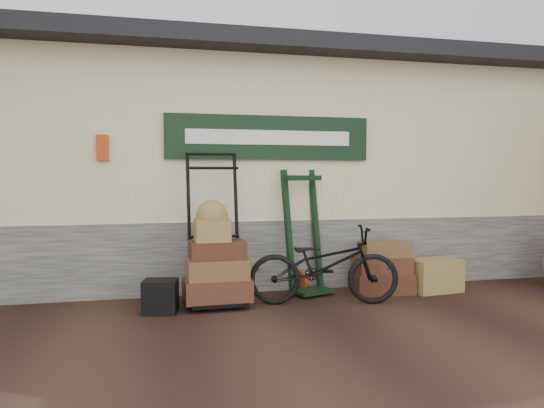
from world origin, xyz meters
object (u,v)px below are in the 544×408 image
at_px(green_barrow, 305,232).
at_px(bicycle, 324,261).
at_px(suitcase_stack, 382,267).
at_px(black_trunk, 160,296).
at_px(porter_trolley, 214,226).
at_px(wicker_hamper, 434,275).

distance_m(green_barrow, bicycle, 0.67).
xyz_separation_m(suitcase_stack, bicycle, (-0.91, -0.40, 0.17)).
distance_m(suitcase_stack, black_trunk, 2.77).
relative_size(green_barrow, bicycle, 0.90).
distance_m(green_barrow, suitcase_stack, 1.07).
bearing_deg(black_trunk, porter_trolley, 25.34).
bearing_deg(wicker_hamper, porter_trolley, 179.51).
bearing_deg(porter_trolley, green_barrow, 12.33).
height_order(wicker_hamper, bicycle, bicycle).
relative_size(suitcase_stack, wicker_hamper, 1.16).
relative_size(porter_trolley, wicker_hamper, 2.83).
xyz_separation_m(wicker_hamper, black_trunk, (-3.43, -0.27, -0.03)).
xyz_separation_m(black_trunk, bicycle, (1.84, -0.04, 0.32)).
bearing_deg(bicycle, wicker_hamper, -67.30).
distance_m(black_trunk, bicycle, 1.87).
relative_size(wicker_hamper, black_trunk, 1.77).
bearing_deg(black_trunk, green_barrow, 17.76).
relative_size(porter_trolley, bicycle, 1.04).
bearing_deg(suitcase_stack, porter_trolley, -178.36).
relative_size(green_barrow, black_trunk, 4.33).
xyz_separation_m(green_barrow, suitcase_stack, (0.95, -0.22, -0.45)).
distance_m(green_barrow, wicker_hamper, 1.75).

